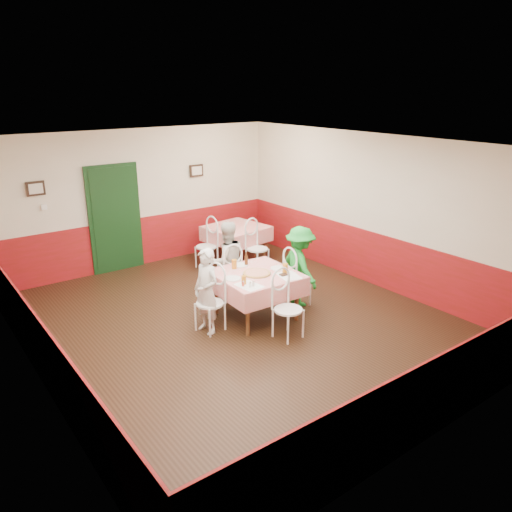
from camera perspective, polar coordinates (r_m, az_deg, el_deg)
floor at (r=8.07m, az=-1.92°, el=-7.52°), size 7.00×7.00×0.00m
ceiling at (r=7.27m, az=-2.16°, el=12.66°), size 7.00×7.00×0.00m
back_wall at (r=10.53m, az=-13.02°, el=6.43°), size 6.00×0.10×2.80m
front_wall at (r=5.25m, az=20.47°, el=-7.04°), size 6.00×0.10×2.80m
left_wall at (r=6.43m, az=-24.58°, el=-2.79°), size 0.10×7.00×2.80m
right_wall at (r=9.52m, az=13.04°, el=5.12°), size 0.10×7.00×2.80m
wainscot_back at (r=10.74m, az=-12.64°, el=1.73°), size 6.00×0.03×1.00m
wainscot_front at (r=5.69m, az=19.28°, el=-15.18°), size 6.00×0.03×1.00m
wainscot_left at (r=6.80m, az=-23.42°, el=-9.84°), size 0.03×7.00×1.00m
wainscot_right at (r=9.75m, az=12.60°, el=-0.03°), size 0.03×7.00×1.00m
door at (r=10.35m, az=-15.79°, el=3.98°), size 0.96×0.06×2.10m
picture_left at (r=9.79m, az=-23.88°, el=7.07°), size 0.32×0.03×0.26m
picture_right at (r=10.98m, az=-6.82°, el=9.67°), size 0.32×0.03×0.26m
thermostat at (r=9.88m, az=-23.05°, el=5.18°), size 0.10×0.03×0.10m
main_table at (r=8.08m, az=0.00°, el=-4.53°), size 1.27×1.27×0.77m
second_table at (r=10.70m, az=-2.25°, el=1.41°), size 1.27×1.27×0.77m
chair_left at (r=7.65m, az=-5.30°, el=-5.42°), size 0.50×0.50×0.90m
chair_right at (r=8.52m, az=4.74°, el=-2.77°), size 0.43×0.43×0.90m
chair_far at (r=8.72m, az=-3.15°, el=-2.23°), size 0.46×0.46×0.90m
chair_near at (r=7.42m, az=3.71°, el=-6.15°), size 0.46×0.46×0.90m
chair_second_a at (r=10.29m, az=-5.70°, el=1.05°), size 0.48×0.48×0.90m
chair_second_b at (r=10.09m, az=0.16°, el=0.79°), size 0.48×0.48×0.90m
pizza at (r=7.90m, az=0.09°, el=-1.96°), size 0.45×0.45×0.03m
plate_left at (r=7.71m, az=-2.70°, el=-2.58°), size 0.26×0.26×0.01m
plate_right at (r=8.14m, az=2.55°, el=-1.40°), size 0.26×0.26×0.01m
plate_far at (r=8.27m, az=-1.81°, el=-1.05°), size 0.26×0.26×0.01m
glass_a at (r=7.49m, az=-1.40°, el=-2.76°), size 0.08×0.08×0.13m
glass_b at (r=7.94m, az=3.35°, el=-1.42°), size 0.09×0.09×0.15m
glass_c at (r=8.11m, az=-2.50°, el=-0.93°), size 0.09×0.09×0.15m
beer_bottle at (r=8.25m, az=-1.12°, el=-0.40°), size 0.06×0.06×0.21m
shaker_a at (r=7.37m, az=-0.67°, el=-3.29°), size 0.04×0.04×0.09m
shaker_b at (r=7.41m, az=-0.30°, el=-3.17°), size 0.04×0.04×0.09m
shaker_c at (r=7.42m, az=-1.49°, el=-3.16°), size 0.04×0.04×0.09m
menu_left at (r=7.45m, az=-0.80°, el=-3.40°), size 0.34×0.43×0.00m
menu_right at (r=7.84m, az=3.77°, el=-2.26°), size 0.39×0.46×0.00m
wallet at (r=7.86m, az=3.16°, el=-2.14°), size 0.11×0.09×0.02m
diner_left at (r=7.54m, az=-5.68°, el=-4.03°), size 0.38×0.52×1.33m
diner_far at (r=8.67m, az=-3.35°, el=-0.58°), size 0.77×0.66×1.41m
diner_right at (r=8.47m, az=5.04°, el=-1.18°), size 0.68×0.98×1.38m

